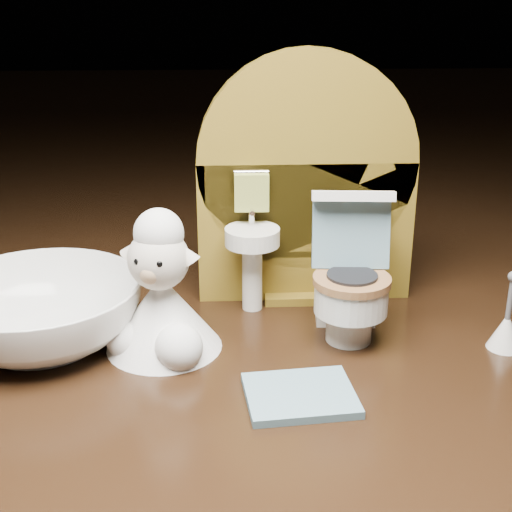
{
  "coord_description": "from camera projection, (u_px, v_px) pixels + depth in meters",
  "views": [
    {
      "loc": [
        -0.05,
        -0.34,
        0.19
      ],
      "look_at": [
        -0.03,
        0.02,
        0.05
      ],
      "focal_mm": 50.0,
      "sensor_mm": 36.0,
      "label": 1
    }
  ],
  "objects": [
    {
      "name": "ceramic_bowl",
      "position": [
        40.0,
        313.0,
        0.38
      ],
      "size": [
        0.14,
        0.14,
        0.03
      ],
      "primitive_type": "imported",
      "rotation": [
        0.0,
        0.0,
        0.35
      ],
      "color": "white",
      "rests_on": "ground"
    },
    {
      "name": "bath_mat",
      "position": [
        300.0,
        395.0,
        0.34
      ],
      "size": [
        0.06,
        0.05,
        0.0
      ],
      "primitive_type": "cube",
      "rotation": [
        0.0,
        0.0,
        0.1
      ],
      "color": "slate",
      "rests_on": "ground"
    },
    {
      "name": "plush_lamb",
      "position": [
        161.0,
        302.0,
        0.37
      ],
      "size": [
        0.06,
        0.06,
        0.08
      ],
      "rotation": [
        0.0,
        0.0,
        -0.29
      ],
      "color": "white",
      "rests_on": "ground"
    },
    {
      "name": "toy_toilet",
      "position": [
        350.0,
        284.0,
        0.39
      ],
      "size": [
        0.04,
        0.05,
        0.08
      ],
      "rotation": [
        0.0,
        0.0,
        -0.07
      ],
      "color": "white",
      "rests_on": "ground"
    },
    {
      "name": "backdrop_panel",
      "position": [
        305.0,
        194.0,
        0.42
      ],
      "size": [
        0.13,
        0.05,
        0.15
      ],
      "color": "olive",
      "rests_on": "ground"
    },
    {
      "name": "toilet_brush",
      "position": [
        506.0,
        328.0,
        0.38
      ],
      "size": [
        0.02,
        0.02,
        0.04
      ],
      "color": "white",
      "rests_on": "ground"
    }
  ]
}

